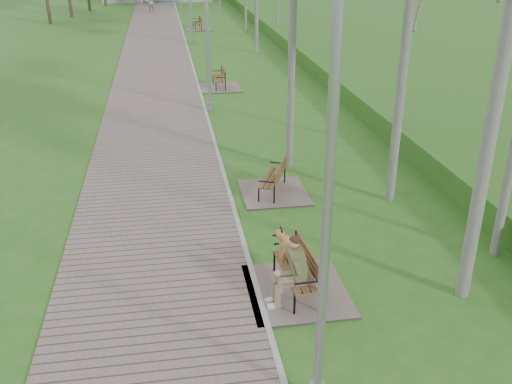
# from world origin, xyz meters

# --- Properties ---
(ground) EXTENTS (120.00, 120.00, 0.00)m
(ground) POSITION_xyz_m (0.00, 0.00, 0.00)
(ground) COLOR #2D641E
(ground) RESTS_ON ground
(walkway) EXTENTS (3.50, 67.00, 0.04)m
(walkway) POSITION_xyz_m (-1.75, 21.50, 0.02)
(walkway) COLOR #75655E
(walkway) RESTS_ON ground
(kerb) EXTENTS (0.10, 67.00, 0.05)m
(kerb) POSITION_xyz_m (0.00, 21.50, 0.03)
(kerb) COLOR #999993
(kerb) RESTS_ON ground
(embankment) EXTENTS (14.00, 70.00, 1.60)m
(embankment) POSITION_xyz_m (12.00, 20.00, 0.00)
(embankment) COLOR #427828
(embankment) RESTS_ON ground
(bench_main) EXTENTS (1.69, 1.88, 1.48)m
(bench_main) POSITION_xyz_m (0.59, 1.00, 0.41)
(bench_main) COLOR #75655E
(bench_main) RESTS_ON ground
(bench_second) EXTENTS (1.56, 1.73, 0.96)m
(bench_second) POSITION_xyz_m (1.02, 5.17, 0.17)
(bench_second) COLOR #75655E
(bench_second) RESTS_ON ground
(bench_third) EXTENTS (1.59, 1.77, 0.98)m
(bench_third) POSITION_xyz_m (0.82, 15.66, 0.18)
(bench_third) COLOR #75655E
(bench_third) RESTS_ON ground
(bench_far) EXTENTS (1.67, 1.86, 1.03)m
(bench_far) POSITION_xyz_m (1.01, 31.57, 0.19)
(bench_far) COLOR #75655E
(bench_far) RESTS_ON ground
(lamp_post_near) EXTENTS (0.21, 0.21, 5.37)m
(lamp_post_near) POSITION_xyz_m (0.36, -1.51, 2.51)
(lamp_post_near) COLOR #9C9FA4
(lamp_post_near) RESTS_ON ground
(lamp_post_second) EXTENTS (0.22, 0.22, 5.68)m
(lamp_post_second) POSITION_xyz_m (0.16, 12.40, 2.65)
(lamp_post_second) COLOR #9C9FA4
(lamp_post_second) RESTS_ON ground
(pedestrian_far) EXTENTS (0.99, 0.90, 1.65)m
(pedestrian_far) POSITION_xyz_m (-2.13, 41.33, 0.82)
(pedestrian_far) COLOR gray
(pedestrian_far) RESTS_ON ground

